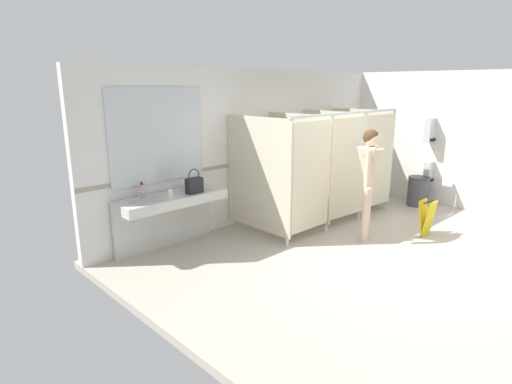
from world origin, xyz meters
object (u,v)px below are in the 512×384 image
Objects in this scene: paper_towel_dispenser_lower at (430,172)px; person_standing at (369,171)px; soap_dispenser at (142,191)px; wet_floor_sign at (427,218)px; handbag at (194,185)px; paper_cup at (170,193)px; trash_bin at (418,191)px; paper_towel_dispenser_upper at (432,130)px.

person_standing is at bearing -174.49° from paper_towel_dispenser_lower.
soap_dispenser is 0.39× the size of wet_floor_sign.
handbag reaches higher than wet_floor_sign.
paper_towel_dispenser_lower is at bearing -14.57° from paper_cup.
person_standing reaches higher than trash_bin.
handbag reaches higher than soap_dispenser.
wet_floor_sign is (2.97, -2.16, -0.66)m from handbag.
handbag is 1.62× the size of soap_dispenser.
trash_bin is (-0.33, 0.00, -1.19)m from paper_towel_dispenser_upper.
handbag is at bearing 164.92° from paper_towel_dispenser_lower.
person_standing is 4.79× the size of handbag.
paper_towel_dispenser_lower is (0.00, -0.05, -0.84)m from paper_towel_dispenser_upper.
person_standing is 1.31m from wet_floor_sign.
paper_cup is (0.29, -0.25, -0.04)m from soap_dispenser.
paper_towel_dispenser_lower is at bearing 23.97° from wet_floor_sign.
trash_bin is 5.12m from paper_cup.
soap_dispenser is (-5.21, 1.56, 0.64)m from trash_bin.
paper_cup reaches higher than wet_floor_sign.
handbag is at bearing 143.99° from wet_floor_sign.
soap_dispenser is at bearing 139.62° from paper_cup.
paper_towel_dispenser_upper is at bearing -14.54° from handbag.
person_standing is 7.75× the size of soap_dispenser.
soap_dispenser is at bearing 145.96° from wet_floor_sign.
paper_towel_dispenser_lower reaches higher than trash_bin.
soap_dispenser is 2.08× the size of paper_cup.
wet_floor_sign is at bearing -33.43° from paper_cup.
paper_towel_dispenser_lower reaches higher than wet_floor_sign.
wet_floor_sign is (3.34, -2.21, -0.59)m from paper_cup.
wet_floor_sign is at bearing -156.03° from paper_towel_dispenser_lower.
wet_floor_sign is at bearing -36.01° from handbag.
paper_cup is at bearing 165.43° from paper_towel_dispenser_lower.
paper_towel_dispenser_lower is 2.81m from person_standing.
paper_towel_dispenser_upper is 5.44m from paper_cup.
handbag reaches higher than paper_towel_dispenser_lower.
trash_bin is 5.48m from soap_dispenser.
person_standing is at bearing -34.14° from soap_dispenser.
person_standing reaches higher than paper_towel_dispenser_upper.
paper_towel_dispenser_upper is 2.41m from wet_floor_sign.
paper_cup is (-4.92, 1.31, 0.60)m from trash_bin.
paper_cup reaches higher than paper_towel_dispenser_lower.
person_standing is at bearing -36.91° from handbag.
paper_cup is at bearing 165.05° from trash_bin.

